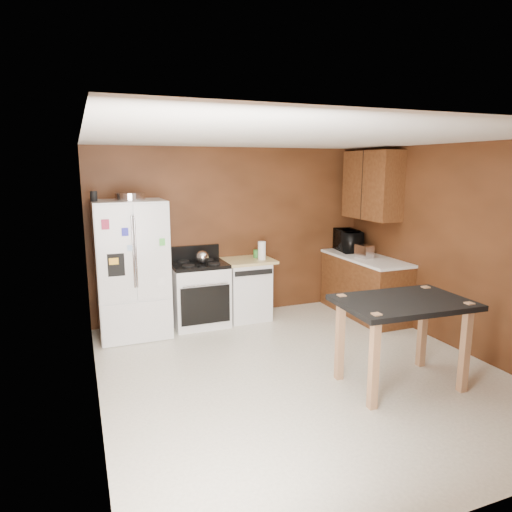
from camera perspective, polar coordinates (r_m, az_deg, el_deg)
floor at (r=5.20m, az=5.65°, el=-14.25°), size 4.50×4.50×0.00m
ceiling at (r=4.71m, az=6.25°, el=14.44°), size 4.50×4.50×0.00m
wall_back at (r=6.84m, az=-2.76°, el=2.94°), size 4.20×0.00×4.20m
wall_front at (r=3.06m, az=25.93°, el=-8.60°), size 4.20×0.00×4.20m
wall_left at (r=4.28m, az=-19.95°, el=-2.70°), size 0.00×4.50×4.50m
wall_right at (r=6.05m, az=23.91°, el=0.91°), size 0.00×4.50×4.50m
roasting_pan at (r=6.05m, az=-15.46°, el=7.18°), size 0.39×0.39×0.10m
pen_cup at (r=5.95m, az=-19.62°, el=7.04°), size 0.09×0.09×0.13m
kettle at (r=6.37m, az=-6.72°, el=-0.11°), size 0.18×0.18×0.18m
paper_towel at (r=6.62m, az=0.73°, el=0.68°), size 0.12×0.12×0.27m
green_canister at (r=6.78m, az=0.12°, el=0.30°), size 0.13×0.13×0.12m
toaster at (r=6.91m, az=13.37°, el=0.58°), size 0.19×0.27×0.19m
microwave at (r=7.40m, az=11.42°, el=1.82°), size 0.46×0.61×0.31m
refrigerator at (r=6.20m, az=-15.23°, el=-1.58°), size 0.90×0.80×1.80m
gas_range at (r=6.52m, az=-7.11°, el=-4.62°), size 0.76×0.68×1.10m
dishwasher at (r=6.75m, az=-1.22°, el=-4.07°), size 0.78×0.63×0.89m
right_cabinets at (r=7.05m, az=13.65°, el=0.06°), size 0.63×1.58×2.45m
island at (r=4.84m, az=17.87°, el=-6.79°), size 1.34×0.93×0.93m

